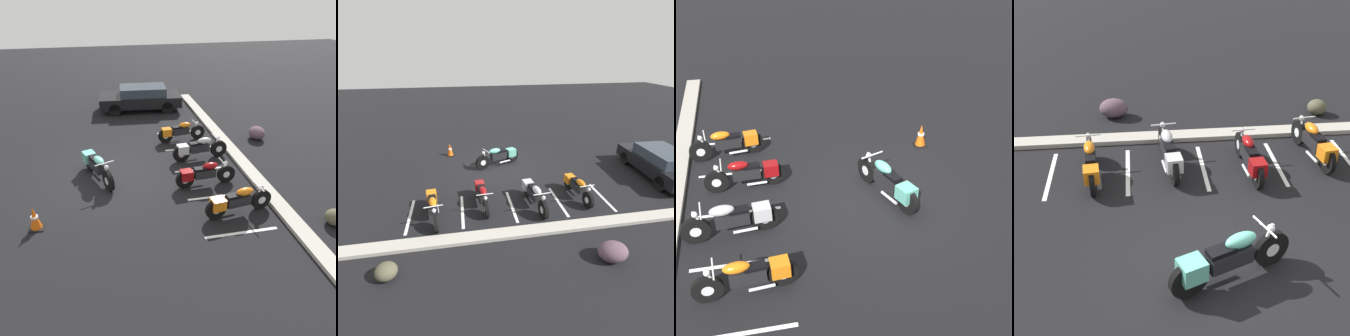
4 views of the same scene
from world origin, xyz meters
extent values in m
plane|color=black|center=(0.00, 0.00, 0.00)|extent=(60.00, 60.00, 0.00)
cylinder|color=black|center=(0.82, 0.02, 0.36)|extent=(0.71, 0.38, 0.71)
cylinder|color=silver|center=(0.82, 0.02, 0.36)|extent=(0.30, 0.23, 0.27)
cylinder|color=black|center=(-0.73, -0.60, 0.36)|extent=(0.71, 0.38, 0.71)
cylinder|color=silver|center=(-0.73, -0.60, 0.36)|extent=(0.30, 0.23, 0.27)
cube|color=black|center=(0.00, -0.31, 0.52)|extent=(0.87, 0.58, 0.32)
ellipsoid|color=#59B29E|center=(0.20, -0.23, 0.81)|extent=(0.66, 0.48, 0.26)
cube|color=black|center=(-0.17, -0.38, 0.73)|extent=(0.54, 0.42, 0.09)
cube|color=#59B29E|center=(-0.68, -0.58, 0.55)|extent=(0.54, 0.52, 0.37)
cylinder|color=silver|center=(0.70, -0.03, 0.64)|extent=(0.29, 0.16, 0.57)
cylinder|color=silver|center=(0.64, -0.05, 0.92)|extent=(0.28, 0.64, 0.04)
sphere|color=silver|center=(0.77, 0.00, 0.83)|extent=(0.15, 0.15, 0.15)
cylinder|color=silver|center=(-0.31, -0.27, 0.20)|extent=(0.58, 0.29, 0.08)
cylinder|color=black|center=(-2.65, 4.07, 0.32)|extent=(0.17, 0.64, 0.63)
cylinder|color=silver|center=(-2.65, 4.07, 0.32)|extent=(0.14, 0.25, 0.24)
cylinder|color=black|center=(-2.50, 2.60, 0.32)|extent=(0.17, 0.64, 0.63)
cylinder|color=silver|center=(-2.50, 2.60, 0.32)|extent=(0.14, 0.25, 0.24)
cube|color=black|center=(-2.57, 3.29, 0.46)|extent=(0.34, 0.75, 0.29)
ellipsoid|color=orange|center=(-2.59, 3.48, 0.72)|extent=(0.30, 0.56, 0.23)
cube|color=black|center=(-2.55, 3.13, 0.65)|extent=(0.27, 0.44, 0.08)
cube|color=orange|center=(-2.51, 2.65, 0.49)|extent=(0.38, 0.41, 0.32)
cylinder|color=silver|center=(-2.63, 3.96, 0.56)|extent=(0.08, 0.25, 0.51)
cylinder|color=silver|center=(-2.63, 3.90, 0.81)|extent=(0.59, 0.09, 0.03)
sphere|color=silver|center=(-2.64, 4.03, 0.74)|extent=(0.13, 0.13, 0.13)
cylinder|color=silver|center=(-2.68, 3.04, 0.17)|extent=(0.12, 0.53, 0.07)
cylinder|color=black|center=(-0.82, 4.40, 0.33)|extent=(0.19, 0.67, 0.67)
cylinder|color=silver|center=(-0.82, 4.40, 0.33)|extent=(0.15, 0.26, 0.25)
cylinder|color=black|center=(-0.66, 2.85, 0.33)|extent=(0.19, 0.67, 0.67)
cylinder|color=silver|center=(-0.66, 2.85, 0.33)|extent=(0.15, 0.26, 0.25)
cube|color=black|center=(-0.74, 3.57, 0.48)|extent=(0.36, 0.79, 0.30)
ellipsoid|color=#B7B7BC|center=(-0.76, 3.78, 0.76)|extent=(0.32, 0.59, 0.24)
cube|color=black|center=(-0.72, 3.40, 0.69)|extent=(0.29, 0.47, 0.08)
cube|color=#B7B7BC|center=(-0.66, 2.90, 0.51)|extent=(0.40, 0.44, 0.34)
cylinder|color=silver|center=(-0.81, 4.28, 0.59)|extent=(0.09, 0.27, 0.54)
cylinder|color=silver|center=(-0.80, 4.22, 0.86)|extent=(0.63, 0.10, 0.04)
sphere|color=silver|center=(-0.82, 4.35, 0.78)|extent=(0.14, 0.14, 0.14)
cylinder|color=silver|center=(-0.85, 3.31, 0.18)|extent=(0.13, 0.56, 0.07)
cylinder|color=black|center=(1.11, 3.99, 0.31)|extent=(0.15, 0.64, 0.63)
cylinder|color=silver|center=(1.11, 3.99, 0.31)|extent=(0.13, 0.25, 0.24)
cylinder|color=black|center=(1.20, 2.52, 0.31)|extent=(0.15, 0.64, 0.63)
cylinder|color=silver|center=(1.20, 2.52, 0.31)|extent=(0.13, 0.25, 0.24)
cube|color=black|center=(1.16, 3.21, 0.46)|extent=(0.31, 0.74, 0.29)
ellipsoid|color=maroon|center=(1.15, 3.40, 0.72)|extent=(0.28, 0.55, 0.23)
cube|color=black|center=(1.17, 3.04, 0.65)|extent=(0.25, 0.43, 0.08)
cube|color=maroon|center=(1.20, 2.56, 0.49)|extent=(0.37, 0.40, 0.32)
cylinder|color=silver|center=(1.12, 3.88, 0.56)|extent=(0.07, 0.25, 0.51)
cylinder|color=silver|center=(1.12, 3.82, 0.81)|extent=(0.59, 0.07, 0.03)
sphere|color=silver|center=(1.11, 3.94, 0.73)|extent=(0.13, 0.13, 0.13)
cylinder|color=silver|center=(1.04, 2.96, 0.17)|extent=(0.10, 0.53, 0.07)
cylinder|color=black|center=(2.79, 4.48, 0.32)|extent=(0.21, 0.65, 0.64)
cylinder|color=silver|center=(2.79, 4.48, 0.32)|extent=(0.16, 0.26, 0.24)
cylinder|color=black|center=(3.00, 2.98, 0.32)|extent=(0.21, 0.65, 0.64)
cylinder|color=silver|center=(3.00, 2.98, 0.32)|extent=(0.16, 0.26, 0.24)
cube|color=black|center=(2.90, 3.68, 0.47)|extent=(0.37, 0.77, 0.29)
ellipsoid|color=orange|center=(2.87, 3.87, 0.73)|extent=(0.33, 0.58, 0.23)
cube|color=black|center=(2.92, 3.52, 0.66)|extent=(0.29, 0.46, 0.08)
cube|color=orange|center=(2.99, 3.03, 0.50)|extent=(0.40, 0.43, 0.33)
cylinder|color=silver|center=(2.81, 4.36, 0.57)|extent=(0.09, 0.26, 0.52)
cylinder|color=silver|center=(2.81, 4.30, 0.83)|extent=(0.60, 0.12, 0.04)
sphere|color=silver|center=(2.80, 4.43, 0.75)|extent=(0.14, 0.14, 0.14)
cylinder|color=silver|center=(2.80, 3.42, 0.18)|extent=(0.14, 0.54, 0.07)
cube|color=black|center=(2.41, -2.07, 0.01)|extent=(0.40, 0.40, 0.03)
cone|color=#EA590F|center=(2.41, -2.07, 0.35)|extent=(0.32, 0.32, 0.69)
cylinder|color=white|center=(2.41, -2.07, 0.38)|extent=(0.20, 0.20, 0.06)
cube|color=white|center=(-3.57, 3.48, 0.00)|extent=(0.10, 2.10, 0.00)
cube|color=white|center=(-1.74, 3.48, 0.00)|extent=(0.10, 2.10, 0.00)
cube|color=white|center=(0.10, 3.48, 0.00)|extent=(0.10, 2.10, 0.00)
cube|color=white|center=(1.93, 3.48, 0.00)|extent=(0.10, 2.10, 0.00)
cube|color=white|center=(3.76, 3.48, 0.00)|extent=(0.10, 2.10, 0.00)
camera|label=1|loc=(10.21, 0.07, 5.92)|focal=35.00mm
camera|label=2|loc=(1.81, 11.63, 5.42)|focal=28.00mm
camera|label=3|loc=(-9.41, 2.76, 7.17)|focal=50.00mm
camera|label=4|loc=(-1.42, -6.19, 5.96)|focal=50.00mm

